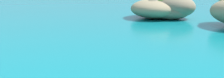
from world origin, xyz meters
TOP-DOWN VIEW (x-y plane):
  - islet_small at (-2.14, 60.48)m, footprint 20.22×19.16m

SIDE VIEW (x-z plane):
  - islet_small at x=-2.14m, z-range -0.32..5.75m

